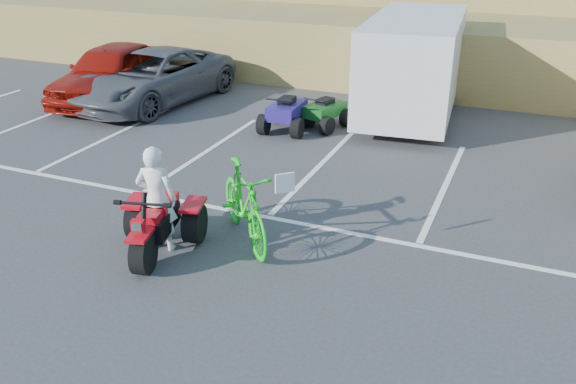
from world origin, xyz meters
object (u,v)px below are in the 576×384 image
at_px(red_trike_atv, 158,253).
at_px(cargo_trailer, 413,63).
at_px(red_car, 112,72).
at_px(quad_atv_blue, 287,130).
at_px(rider, 157,199).
at_px(green_dirt_bike, 244,204).
at_px(quad_atv_green, 324,127).
at_px(grey_pickup, 153,77).

distance_m(red_trike_atv, cargo_trailer, 9.35).
bearing_deg(red_car, quad_atv_blue, -13.99).
bearing_deg(rider, green_dirt_bike, -160.91).
bearing_deg(quad_atv_blue, green_dirt_bike, -76.78).
relative_size(green_dirt_bike, quad_atv_green, 1.71).
distance_m(grey_pickup, quad_atv_blue, 4.67).
relative_size(cargo_trailer, quad_atv_blue, 3.94).
distance_m(quad_atv_blue, quad_atv_green, 0.99).
relative_size(green_dirt_bike, red_car, 0.46).
bearing_deg(cargo_trailer, quad_atv_green, -137.71).
bearing_deg(red_car, cargo_trailer, 5.01).
distance_m(green_dirt_bike, quad_atv_green, 6.27).
distance_m(grey_pickup, cargo_trailer, 7.30).
relative_size(grey_pickup, quad_atv_blue, 3.66).
bearing_deg(grey_pickup, rider, -48.65).
height_order(grey_pickup, quad_atv_blue, grey_pickup).
xyz_separation_m(grey_pickup, cargo_trailer, (7.09, 1.63, 0.67)).
distance_m(grey_pickup, quad_atv_green, 5.38).
relative_size(red_car, quad_atv_blue, 3.28).
xyz_separation_m(red_car, quad_atv_blue, (5.82, -0.69, -0.82)).
height_order(green_dirt_bike, grey_pickup, grey_pickup).
height_order(quad_atv_blue, quad_atv_green, quad_atv_blue).
relative_size(red_trike_atv, green_dirt_bike, 0.77).
relative_size(red_trike_atv, quad_atv_blue, 1.17).
bearing_deg(quad_atv_blue, cargo_trailer, 41.72).
bearing_deg(red_car, rider, -55.59).
bearing_deg(grey_pickup, red_trike_atv, -48.98).
bearing_deg(quad_atv_blue, red_trike_atv, -88.43).
height_order(red_trike_atv, quad_atv_blue, red_trike_atv).
height_order(rider, cargo_trailer, cargo_trailer).
relative_size(red_car, cargo_trailer, 0.83).
bearing_deg(rider, cargo_trailer, -117.88).
xyz_separation_m(red_trike_atv, red_car, (-6.30, 7.18, 0.82)).
xyz_separation_m(rider, quad_atv_green, (0.35, 6.94, -0.88)).
height_order(cargo_trailer, quad_atv_blue, cargo_trailer).
bearing_deg(red_trike_atv, cargo_trailer, 62.55).
distance_m(cargo_trailer, quad_atv_green, 2.97).
distance_m(rider, grey_pickup, 8.77).
xyz_separation_m(red_trike_atv, quad_atv_green, (0.31, 7.09, 0.00)).
height_order(rider, grey_pickup, rider).
height_order(rider, quad_atv_green, rider).
bearing_deg(red_trike_atv, rider, 90.00).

